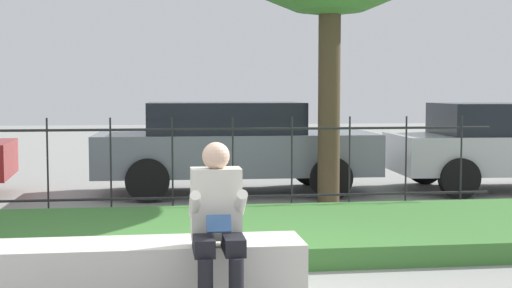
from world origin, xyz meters
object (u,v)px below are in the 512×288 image
at_px(car_parked_right, 512,144).
at_px(person_seated_reader, 217,219).
at_px(car_parked_center, 233,145).
at_px(stone_bench, 149,274).

bearing_deg(car_parked_right, person_seated_reader, -129.13).
relative_size(person_seated_reader, car_parked_right, 0.31).
relative_size(car_parked_center, car_parked_right, 1.09).
height_order(person_seated_reader, car_parked_right, car_parked_right).
height_order(stone_bench, person_seated_reader, person_seated_reader).
height_order(stone_bench, car_parked_right, car_parked_right).
xyz_separation_m(stone_bench, car_parked_center, (1.27, 5.86, 0.58)).
distance_m(stone_bench, car_parked_center, 6.02).
height_order(person_seated_reader, car_parked_center, car_parked_center).
distance_m(car_parked_center, car_parked_right, 4.67).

